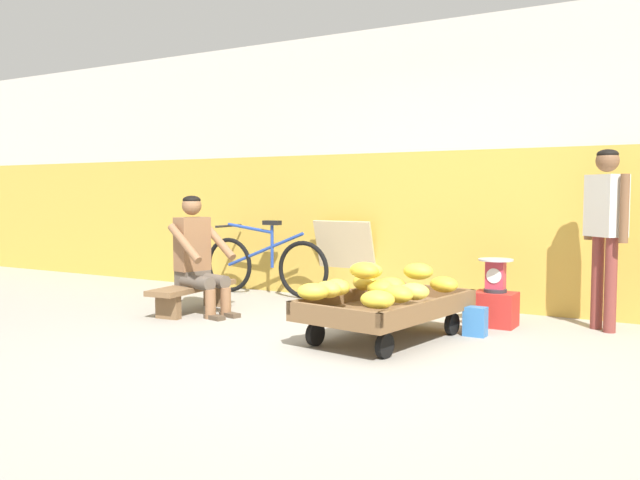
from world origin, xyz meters
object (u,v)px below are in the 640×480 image
customer_adult (606,218)px  shopping_bag (475,321)px  vendor_seated (198,255)px  bicycle_near_left (265,264)px  weighing_scale (496,275)px  sign_board (347,260)px  plastic_crate (495,309)px  banana_cart (386,310)px  low_bench (193,292)px

customer_adult → shopping_bag: bearing=-138.2°
vendor_seated → bicycle_near_left: (-0.13, 1.28, -0.21)m
weighing_scale → sign_board: sign_board is taller
plastic_crate → sign_board: (-1.87, 0.72, 0.28)m
vendor_seated → shopping_bag: bearing=7.6°
plastic_crate → weighing_scale: weighing_scale is taller
weighing_scale → shopping_bag: 0.59m
bicycle_near_left → sign_board: bearing=16.5°
vendor_seated → bicycle_near_left: vendor_seated is taller
bicycle_near_left → customer_adult: bearing=-2.5°
sign_board → shopping_bag: size_ratio=3.61×
sign_board → shopping_bag: bearing=-33.1°
banana_cart → vendor_seated: vendor_seated is taller
weighing_scale → customer_adult: (0.84, 0.29, 0.50)m
customer_adult → plastic_crate: bearing=-161.3°
low_bench → vendor_seated: vendor_seated is taller
customer_adult → shopping_bag: (-0.86, -0.77, -0.83)m
low_bench → shopping_bag: 2.74m
customer_adult → shopping_bag: size_ratio=6.38×
vendor_seated → plastic_crate: bearing=17.5°
bicycle_near_left → sign_board: (0.92, 0.27, 0.08)m
weighing_scale → bicycle_near_left: 2.82m
weighing_scale → sign_board: size_ratio=0.35×
weighing_scale → sign_board: bearing=159.0°
banana_cart → low_bench: 2.17m
bicycle_near_left → shopping_bag: bearing=-18.6°
banana_cart → weighing_scale: bearing=59.5°
plastic_crate → customer_adult: size_ratio=0.24×
low_bench → plastic_crate: size_ratio=3.12×
customer_adult → sign_board: bearing=170.9°
banana_cart → customer_adult: size_ratio=1.01×
shopping_bag → plastic_crate: bearing=87.6°
vendor_seated → customer_adult: (3.50, 1.12, 0.38)m
banana_cart → sign_board: (-1.29, 1.71, 0.19)m
vendor_seated → weighing_scale: vendor_seated is taller
sign_board → customer_adult: 2.79m
bicycle_near_left → low_bench: bearing=-88.1°
banana_cart → bicycle_near_left: bearing=146.9°
weighing_scale → shopping_bag: size_ratio=1.25×
banana_cart → vendor_seated: (-2.08, 0.15, 0.33)m
low_bench → sign_board: (0.88, 1.54, 0.23)m
vendor_seated → customer_adult: customer_adult is taller
low_bench → plastic_crate: (2.74, 0.82, -0.05)m
low_bench → weighing_scale: weighing_scale is taller
low_bench → sign_board: bearing=60.3°
bicycle_near_left → shopping_bag: bicycle_near_left is taller
weighing_scale → sign_board: 2.00m
vendor_seated → customer_adult: bearing=17.8°
plastic_crate → weighing_scale: (0.00, -0.00, 0.30)m
banana_cart → low_bench: size_ratio=1.37×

